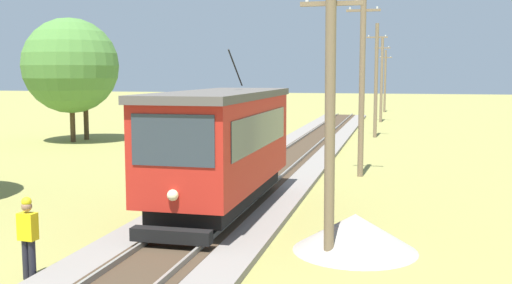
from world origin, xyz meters
The scene contains 10 objects.
red_tram centered at (0.00, 16.83, 2.19)m, with size 2.60×8.54×4.79m.
utility_pole_near_tram centered at (3.70, 13.08, 3.44)m, with size 1.40×0.54×6.69m.
utility_pole_mid centered at (3.70, 24.82, 4.03)m, with size 1.40×0.28×7.87m.
utility_pole_far centered at (3.70, 40.54, 3.93)m, with size 1.40×0.42×7.67m.
utility_pole_distant centered at (3.70, 53.77, 3.84)m, with size 1.40×0.36×7.48m.
utility_pole_horizon centered at (3.70, 67.68, 3.56)m, with size 1.40×0.40×6.93m.
gravel_pile centered at (4.24, 14.11, 0.46)m, with size 3.08×3.08×0.92m, color #9E998E.
track_worker centered at (-2.32, 10.42, 0.98)m, with size 0.40×0.27×1.78m.
tree_left_near centered at (-14.77, 34.85, 4.35)m, with size 3.60×3.60×6.17m.
tree_right_near centered at (-14.92, 33.44, 4.82)m, with size 5.97×5.97×7.81m.
Camera 1 is at (5.19, -0.26, 4.35)m, focal length 41.50 mm.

